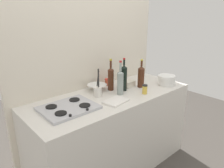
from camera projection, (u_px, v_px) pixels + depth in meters
The scene contains 15 objects.
ground_plane at pixel (112, 166), 2.52m from camera, with size 6.00×6.00×0.00m, color #47423D.
counter_block at pixel (112, 133), 2.37m from camera, with size 1.80×0.70×0.90m, color silver.
backsplash_panel at pixel (90, 65), 2.42m from camera, with size 1.90×0.06×2.30m, color beige.
stovetop_hob at pixel (68, 108), 1.90m from camera, with size 0.48×0.38×0.04m.
plate_stack at pixel (167, 80), 2.53m from camera, with size 0.21×0.21×0.11m.
wine_bottle_leftmost at pixel (141, 76), 2.43m from camera, with size 0.07×0.07×0.32m.
wine_bottle_mid_left at pixel (120, 82), 2.20m from camera, with size 0.07×0.07×0.36m.
wine_bottle_mid_right at pixel (111, 78), 2.33m from camera, with size 0.07×0.07×0.35m.
wine_bottle_rightmost at pixel (124, 78), 2.32m from camera, with size 0.07×0.07×0.36m.
mixing_bowl at pixel (97, 87), 2.34m from camera, with size 0.22×0.22×0.07m.
butter_dish at pixel (128, 84), 2.48m from camera, with size 0.14×0.10×0.06m, color silver.
utensil_crock at pixel (98, 91), 2.17m from camera, with size 0.08×0.08×0.30m.
condiment_jar_front at pixel (145, 89), 2.24m from camera, with size 0.05×0.05×0.10m.
condiment_jar_rear at pixel (108, 82), 2.52m from camera, with size 0.06×0.06×0.08m.
cutting_board at pixel (116, 101), 2.05m from camera, with size 0.23×0.17×0.02m, color silver.
Camera 1 is at (-1.37, -1.56, 1.72)m, focal length 34.30 mm.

